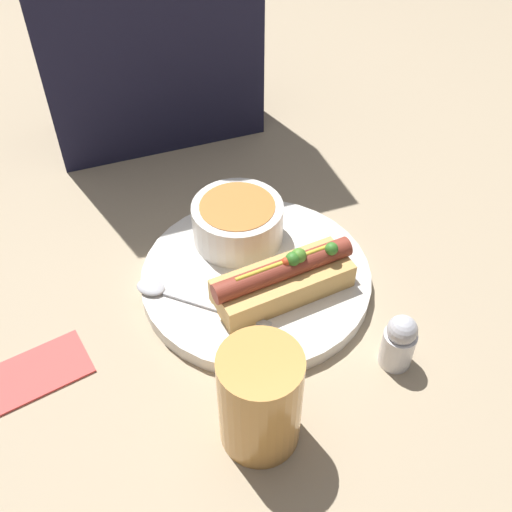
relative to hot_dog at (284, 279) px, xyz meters
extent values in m
plane|color=tan|center=(-0.02, 0.04, -0.04)|extent=(4.00, 4.00, 0.00)
cylinder|color=white|center=(-0.02, 0.04, -0.03)|extent=(0.28, 0.28, 0.02)
cube|color=tan|center=(0.00, 0.00, -0.01)|extent=(0.17, 0.08, 0.03)
cylinder|color=brown|center=(0.00, 0.00, 0.02)|extent=(0.17, 0.04, 0.02)
sphere|color=#518C2D|center=(0.02, 0.00, 0.03)|extent=(0.02, 0.02, 0.02)
sphere|color=#518C2D|center=(0.02, 0.00, 0.03)|extent=(0.02, 0.02, 0.02)
sphere|color=#387A28|center=(0.01, 0.00, 0.03)|extent=(0.02, 0.02, 0.02)
sphere|color=#387A28|center=(0.06, 0.00, 0.03)|extent=(0.02, 0.02, 0.02)
sphere|color=#C63F1E|center=(0.00, 0.00, 0.03)|extent=(0.01, 0.01, 0.01)
cylinder|color=gold|center=(0.00, 0.00, 0.03)|extent=(0.12, 0.02, 0.01)
cylinder|color=silver|center=(-0.02, 0.11, 0.00)|extent=(0.11, 0.11, 0.05)
cylinder|color=#C67533|center=(-0.02, 0.11, 0.02)|extent=(0.09, 0.09, 0.01)
cube|color=#B7B7BC|center=(-0.08, 0.00, -0.02)|extent=(0.10, 0.09, 0.00)
ellipsoid|color=#B7B7BC|center=(-0.14, 0.06, -0.02)|extent=(0.04, 0.04, 0.01)
cylinder|color=#D8994C|center=(-0.08, -0.15, 0.02)|extent=(0.08, 0.08, 0.12)
cube|color=#E04C47|center=(-0.29, 0.00, -0.04)|extent=(0.13, 0.09, 0.01)
cylinder|color=silver|center=(0.08, -0.12, -0.02)|extent=(0.04, 0.04, 0.05)
sphere|color=silver|center=(0.08, -0.12, 0.01)|extent=(0.03, 0.03, 0.03)
camera|label=1|loc=(-0.19, -0.42, 0.50)|focal=42.00mm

